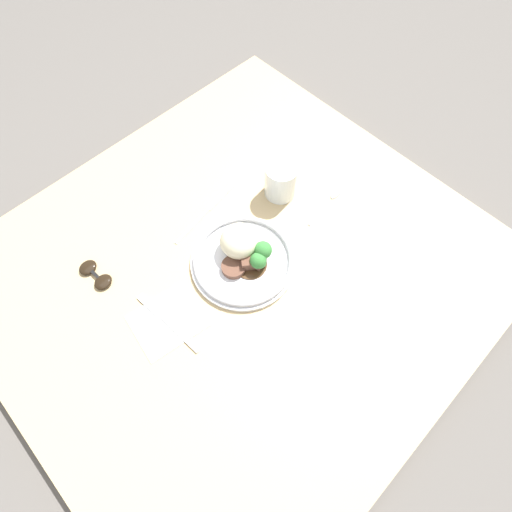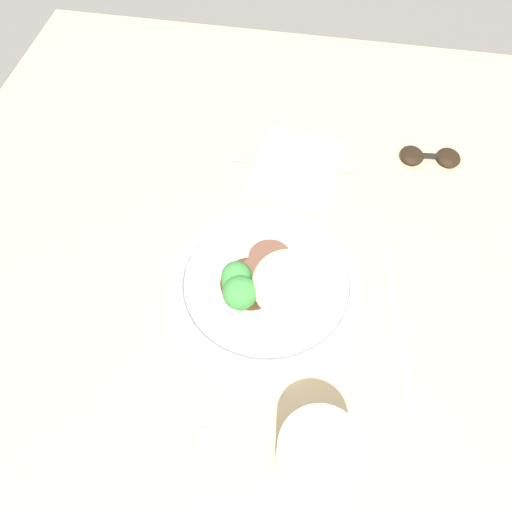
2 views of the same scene
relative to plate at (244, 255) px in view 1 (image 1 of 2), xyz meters
The scene contains 9 objects.
ground_plane 0.06m from the plate, 166.37° to the right, with size 8.00×8.00×0.00m, color #5B5651.
dining_table 0.05m from the plate, 166.37° to the right, with size 1.12×1.05×0.03m.
napkin 0.23m from the plate, behind, with size 0.17×0.15×0.00m.
plate is the anchor object (origin of this frame).
juice_glass 0.22m from the plate, 21.22° to the left, with size 0.08×0.08×0.10m.
fork 0.23m from the plate, behind, with size 0.02×0.19×0.00m.
knife 0.17m from the plate, 80.19° to the left, with size 0.22×0.05×0.00m.
spoon 0.29m from the plate, ahead, with size 0.15×0.03×0.01m.
sunglasses 0.35m from the plate, 142.86° to the left, with size 0.05×0.10×0.01m.
Camera 1 is at (-0.26, -0.33, 0.89)m, focal length 28.00 mm.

